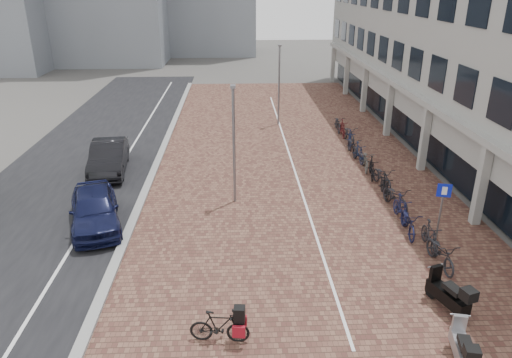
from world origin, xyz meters
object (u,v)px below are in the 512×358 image
object	(u,v)px
scooter_front	(463,347)
scooter_mid	(448,293)
parking_sign	(442,204)
hero_bike	(219,326)
car_navy	(94,209)
car_dark	(109,157)

from	to	relation	value
scooter_front	scooter_mid	xyz separation A→B (m)	(0.54, 2.16, 0.05)
scooter_front	parking_sign	xyz separation A→B (m)	(1.83, 6.10, 1.05)
hero_bike	scooter_mid	world-z (taller)	scooter_mid
car_navy	car_dark	distance (m)	6.12
car_navy	parking_sign	size ratio (longest dim) A/B	1.88
hero_bike	parking_sign	bearing A→B (deg)	-51.53
car_navy	hero_bike	size ratio (longest dim) A/B	2.69
car_dark	scooter_mid	bearing A→B (deg)	-49.95
car_navy	car_dark	bearing A→B (deg)	81.66
scooter_mid	hero_bike	bearing A→B (deg)	170.45
parking_sign	scooter_mid	bearing A→B (deg)	-94.05
car_dark	parking_sign	world-z (taller)	parking_sign
car_navy	hero_bike	world-z (taller)	car_navy
car_dark	scooter_front	bearing A→B (deg)	-55.96
car_dark	hero_bike	world-z (taller)	car_dark
car_navy	parking_sign	bearing A→B (deg)	-24.85
hero_bike	scooter_mid	xyz separation A→B (m)	(6.72, 1.03, 0.09)
parking_sign	car_dark	bearing A→B (deg)	164.40
hero_bike	car_navy	bearing A→B (deg)	43.36
car_navy	hero_bike	bearing A→B (deg)	-69.88
car_navy	scooter_mid	distance (m)	13.22
scooter_front	car_dark	bearing A→B (deg)	142.84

